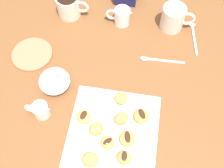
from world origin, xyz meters
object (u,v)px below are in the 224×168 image
(coffee_mug_cream_left, at_px, (69,5))
(coffee_mug_cream_right, at_px, (174,17))
(ice_cream_bowl, at_px, (54,80))
(beignet_7, at_px, (97,129))
(chocolate_sauce_pitcher, at_px, (40,110))
(beignet_4, at_px, (108,143))
(beignet_1, at_px, (124,158))
(beignet_5, at_px, (127,139))
(beignet_2, at_px, (90,160))
(beignet_3, at_px, (84,117))
(cream_pitcher_white, at_px, (122,16))
(beignet_8, at_px, (121,98))
(beignet_0, at_px, (121,119))
(pastry_plate_square, at_px, (113,131))
(saucer_coral_left, at_px, (32,54))
(dining_table, at_px, (110,85))
(beignet_6, at_px, (141,116))

(coffee_mug_cream_left, relative_size, coffee_mug_cream_right, 0.91)
(ice_cream_bowl, bearing_deg, beignet_7, -39.88)
(chocolate_sauce_pitcher, height_order, beignet_4, chocolate_sauce_pitcher)
(beignet_1, distance_m, beignet_5, 0.06)
(beignet_2, bearing_deg, coffee_mug_cream_left, 109.26)
(ice_cream_bowl, relative_size, beignet_3, 2.00)
(cream_pitcher_white, distance_m, beignet_1, 0.55)
(beignet_8, bearing_deg, beignet_5, -73.56)
(coffee_mug_cream_left, bearing_deg, beignet_1, -61.54)
(beignet_1, bearing_deg, chocolate_sauce_pitcher, 159.26)
(beignet_7, bearing_deg, beignet_2, -92.76)
(beignet_0, distance_m, beignet_3, 0.12)
(ice_cream_bowl, distance_m, beignet_1, 0.35)
(pastry_plate_square, xyz_separation_m, coffee_mug_cream_left, (-0.26, 0.47, 0.04))
(beignet_0, bearing_deg, beignet_7, -145.77)
(saucer_coral_left, xyz_separation_m, beignet_5, (0.39, -0.27, 0.03))
(dining_table, distance_m, beignet_8, 0.21)
(cream_pitcher_white, xyz_separation_m, beignet_1, (0.09, -0.54, -0.01))
(beignet_3, distance_m, beignet_5, 0.15)
(beignet_0, distance_m, beignet_6, 0.07)
(beignet_0, xyz_separation_m, beignet_4, (-0.03, -0.08, -0.01))
(beignet_3, bearing_deg, ice_cream_bowl, 138.47)
(beignet_2, bearing_deg, pastry_plate_square, 63.50)
(saucer_coral_left, bearing_deg, beignet_7, -41.05)
(beignet_0, bearing_deg, coffee_mug_cream_right, 72.59)
(pastry_plate_square, xyz_separation_m, beignet_3, (-0.10, 0.02, 0.02))
(ice_cream_bowl, distance_m, saucer_coral_left, 0.17)
(dining_table, distance_m, beignet_3, 0.26)
(saucer_coral_left, relative_size, beignet_2, 3.06)
(beignet_0, relative_size, beignet_8, 1.01)
(coffee_mug_cream_right, relative_size, beignet_1, 3.28)
(pastry_plate_square, xyz_separation_m, cream_pitcher_white, (-0.04, 0.46, 0.03))
(coffee_mug_cream_left, bearing_deg, saucer_coral_left, -112.25)
(ice_cream_bowl, bearing_deg, beignet_1, -39.07)
(chocolate_sauce_pitcher, bearing_deg, beignet_6, 5.42)
(beignet_3, relative_size, beignet_5, 1.02)
(saucer_coral_left, height_order, beignet_0, beignet_0)
(ice_cream_bowl, height_order, beignet_0, ice_cream_bowl)
(pastry_plate_square, distance_m, beignet_6, 0.10)
(saucer_coral_left, bearing_deg, ice_cream_bowl, -42.69)
(dining_table, distance_m, cream_pitcher_white, 0.28)
(cream_pitcher_white, distance_m, beignet_6, 0.42)
(saucer_coral_left, distance_m, beignet_0, 0.43)
(dining_table, distance_m, pastry_plate_square, 0.27)
(cream_pitcher_white, xyz_separation_m, beignet_7, (-0.01, -0.47, -0.00))
(saucer_coral_left, distance_m, beignet_7, 0.40)
(coffee_mug_cream_left, height_order, beignet_4, coffee_mug_cream_left)
(dining_table, xyz_separation_m, beignet_2, (-0.00, -0.34, 0.15))
(beignet_3, distance_m, beignet_8, 0.14)
(dining_table, height_order, beignet_1, beignet_1)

